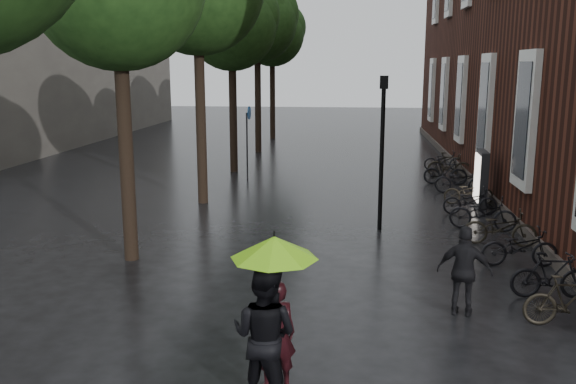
# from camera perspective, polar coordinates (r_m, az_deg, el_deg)

# --- Properties ---
(street_trees) EXTENTS (4.33, 34.03, 8.91)m
(street_trees) POSITION_cam_1_polar(r_m,az_deg,el_deg) (22.58, -6.79, 16.61)
(street_trees) COLOR black
(street_trees) RESTS_ON ground
(person_burgundy) EXTENTS (0.65, 0.51, 1.57)m
(person_burgundy) POSITION_cam_1_polar(r_m,az_deg,el_deg) (8.58, -1.20, -13.17)
(person_burgundy) COLOR black
(person_burgundy) RESTS_ON ground
(person_black) EXTENTS (1.10, 0.97, 1.90)m
(person_black) POSITION_cam_1_polar(r_m,az_deg,el_deg) (8.15, -2.21, -13.26)
(person_black) COLOR black
(person_black) RESTS_ON ground
(lime_umbrella) EXTENTS (1.17, 1.17, 1.72)m
(lime_umbrella) POSITION_cam_1_polar(r_m,az_deg,el_deg) (7.97, -1.29, -5.21)
(lime_umbrella) COLOR black
(lime_umbrella) RESTS_ON ground
(pedestrian_walking) EXTENTS (1.03, 0.62, 1.64)m
(pedestrian_walking) POSITION_cam_1_polar(r_m,az_deg,el_deg) (11.34, 16.19, -7.13)
(pedestrian_walking) COLOR black
(pedestrian_walking) RESTS_ON ground
(parked_bicycles) EXTENTS (2.09, 16.52, 1.02)m
(parked_bicycles) POSITION_cam_1_polar(r_m,az_deg,el_deg) (19.11, 17.14, -0.68)
(parked_bicycles) COLOR black
(parked_bicycles) RESTS_ON ground
(ad_lightbox) EXTENTS (0.27, 1.18, 1.78)m
(ad_lightbox) POSITION_cam_1_polar(r_m,az_deg,el_deg) (20.14, 17.61, 1.19)
(ad_lightbox) COLOR black
(ad_lightbox) RESTS_ON ground
(lamp_post) EXTENTS (0.21, 0.21, 4.14)m
(lamp_post) POSITION_cam_1_polar(r_m,az_deg,el_deg) (16.37, 8.81, 5.01)
(lamp_post) COLOR black
(lamp_post) RESTS_ON ground
(cycle_sign) EXTENTS (0.15, 0.52, 2.86)m
(cycle_sign) POSITION_cam_1_polar(r_m,az_deg,el_deg) (23.90, -3.76, 5.71)
(cycle_sign) COLOR #262628
(cycle_sign) RESTS_ON ground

